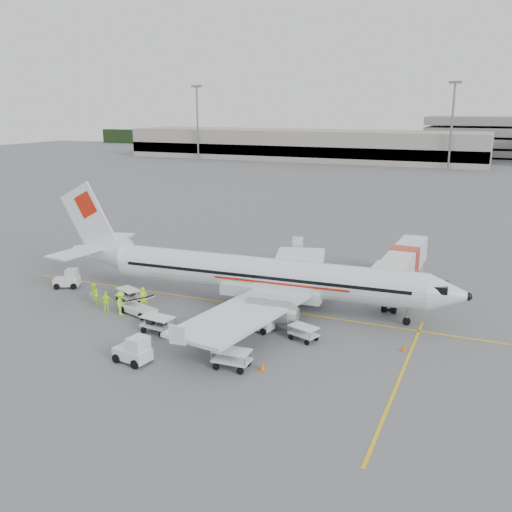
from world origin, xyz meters
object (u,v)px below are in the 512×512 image
(tug_fore, at_px, (259,321))
(aircraft, at_px, (263,252))
(jet_bridge, at_px, (403,271))
(belt_loader, at_px, (138,300))
(tug_aft, at_px, (67,278))
(tug_mid, at_px, (132,349))

(tug_fore, bearing_deg, aircraft, 118.53)
(jet_bridge, distance_m, tug_fore, 15.63)
(belt_loader, xyz_separation_m, tug_fore, (10.21, 0.72, -0.41))
(tug_aft, bearing_deg, tug_mid, -61.91)
(aircraft, height_order, tug_fore, aircraft)
(tug_fore, bearing_deg, tug_aft, -178.17)
(tug_aft, bearing_deg, jet_bridge, -5.34)
(jet_bridge, height_order, tug_fore, jet_bridge)
(tug_fore, relative_size, tug_aft, 0.90)
(tug_mid, xyz_separation_m, tug_aft, (-14.84, 10.77, -0.06))
(jet_bridge, bearing_deg, aircraft, -138.45)
(jet_bridge, distance_m, tug_aft, 30.42)
(tug_fore, distance_m, tug_mid, 9.85)
(belt_loader, distance_m, tug_mid, 8.89)
(belt_loader, height_order, tug_aft, belt_loader)
(jet_bridge, relative_size, tug_mid, 6.52)
(aircraft, bearing_deg, belt_loader, -149.91)
(jet_bridge, xyz_separation_m, tug_mid, (-13.62, -21.46, -1.12))
(tug_fore, height_order, tug_aft, tug_aft)
(tug_fore, xyz_separation_m, tug_mid, (-5.43, -8.21, 0.14))
(aircraft, xyz_separation_m, jet_bridge, (9.90, 8.42, -2.68))
(aircraft, xyz_separation_m, tug_fore, (1.71, -4.83, -3.93))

